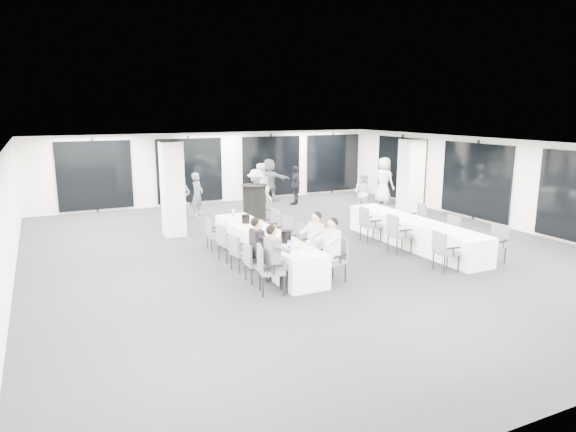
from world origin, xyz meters
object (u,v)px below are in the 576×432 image
(cocktail_table, at_px, (255,203))
(standing_guest_h, at_px, (363,190))
(chair_side_left_mid, at_px, (397,231))
(ice_bucket_near, at_px, (286,237))
(chair_main_right_far, at_px, (271,224))
(chair_main_left_near, at_px, (267,266))
(chair_side_left_far, at_px, (368,222))
(standing_guest_f, at_px, (269,177))
(standing_guest_e, at_px, (384,177))
(standing_guest_c, at_px, (256,190))
(chair_main_right_mid, at_px, (300,240))
(standing_guest_a, at_px, (197,192))
(standing_guest_g, at_px, (181,197))
(chair_side_right_mid, at_px, (451,230))
(chair_side_right_far, at_px, (417,218))
(ice_bucket_far, at_px, (246,219))
(chair_side_left_near, at_px, (444,249))
(chair_main_right_near, at_px, (335,256))
(chair_main_left_second, at_px, (253,260))
(chair_main_left_fourth, at_px, (226,241))
(banquet_table_main, at_px, (264,247))
(chair_main_left_far, at_px, (213,232))
(chair_main_left_mid, at_px, (239,250))
(chair_side_right_near, at_px, (496,241))
(standing_guest_d, at_px, (295,183))
(standing_guest_b, at_px, (260,184))
(chair_main_right_second, at_px, (319,250))
(banquet_table_side, at_px, (413,233))

(cocktail_table, height_order, standing_guest_h, standing_guest_h)
(chair_side_left_mid, xyz_separation_m, ice_bucket_near, (-3.37, -0.32, 0.30))
(chair_main_right_far, bearing_deg, chair_main_left_near, 152.91)
(chair_main_right_far, height_order, chair_side_left_far, chair_side_left_far)
(standing_guest_f, bearing_deg, standing_guest_e, -176.14)
(chair_side_left_mid, distance_m, ice_bucket_near, 3.40)
(standing_guest_e, distance_m, standing_guest_f, 4.61)
(cocktail_table, xyz_separation_m, standing_guest_c, (0.28, 0.50, 0.33))
(ice_bucket_near, bearing_deg, chair_main_right_mid, 47.01)
(standing_guest_a, relative_size, standing_guest_g, 0.92)
(cocktail_table, xyz_separation_m, chair_main_right_mid, (-0.73, -4.78, -0.10))
(chair_side_left_mid, bearing_deg, chair_side_right_mid, 89.15)
(chair_main_left_near, xyz_separation_m, chair_main_right_mid, (1.67, 1.80, -0.06))
(chair_side_right_far, height_order, ice_bucket_far, ice_bucket_far)
(chair_side_left_near, bearing_deg, chair_main_right_near, -97.30)
(cocktail_table, bearing_deg, standing_guest_c, 61.09)
(cocktail_table, xyz_separation_m, chair_side_left_near, (1.87, -7.02, -0.08))
(standing_guest_a, distance_m, standing_guest_e, 7.50)
(chair_main_left_second, bearing_deg, chair_side_right_far, 106.19)
(chair_main_left_fourth, height_order, chair_main_right_far, chair_main_right_far)
(banquet_table_main, xyz_separation_m, standing_guest_c, (1.84, 4.97, 0.58))
(chair_side_left_far, distance_m, standing_guest_a, 6.48)
(chair_main_left_far, bearing_deg, chair_main_right_near, 24.45)
(chair_main_left_mid, xyz_separation_m, standing_guest_f, (4.32, 8.05, 0.50))
(chair_main_left_near, bearing_deg, chair_side_left_far, 136.33)
(chair_main_left_mid, bearing_deg, chair_main_left_far, 170.47)
(standing_guest_g, bearing_deg, chair_main_right_near, -56.75)
(cocktail_table, bearing_deg, chair_main_left_fourth, -120.77)
(chair_side_right_near, bearing_deg, chair_main_left_mid, 59.49)
(chair_main_left_second, xyz_separation_m, chair_main_left_far, (0.00, 2.84, -0.00))
(cocktail_table, bearing_deg, chair_side_left_near, -75.07)
(chair_main_left_far, xyz_separation_m, standing_guest_d, (4.97, 5.01, 0.38))
(chair_side_left_mid, distance_m, standing_guest_g, 7.05)
(chair_main_right_near, bearing_deg, standing_guest_a, -5.72)
(cocktail_table, distance_m, ice_bucket_near, 5.82)
(chair_main_right_mid, height_order, standing_guest_b, standing_guest_b)
(chair_main_right_second, bearing_deg, banquet_table_side, -78.60)
(chair_main_left_near, height_order, standing_guest_g, standing_guest_g)
(banquet_table_side, height_order, chair_main_left_second, chair_main_left_second)
(chair_side_right_near, bearing_deg, standing_guest_e, -27.64)
(standing_guest_a, bearing_deg, chair_main_left_mid, -147.61)
(chair_main_left_near, height_order, ice_bucket_near, ice_bucket_near)
(cocktail_table, distance_m, chair_side_right_near, 7.87)
(chair_main_left_mid, distance_m, standing_guest_f, 9.15)
(chair_main_left_near, xyz_separation_m, chair_main_left_mid, (0.01, 1.69, -0.09))
(chair_main_left_mid, relative_size, chair_main_left_fourth, 0.95)
(standing_guest_d, bearing_deg, chair_side_left_near, 40.66)
(chair_main_right_near, height_order, standing_guest_e, standing_guest_e)
(chair_main_right_far, bearing_deg, chair_main_left_fourth, 119.55)
(chair_main_left_far, xyz_separation_m, standing_guest_h, (6.36, 2.35, 0.37))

